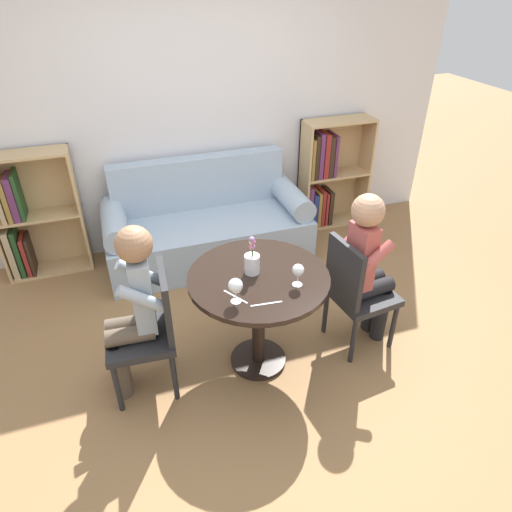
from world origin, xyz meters
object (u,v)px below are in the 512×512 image
couch (207,228)px  chair_left (150,327)px  bookshelf_right (325,176)px  wine_glass_right (298,271)px  person_right (368,266)px  person_left (132,308)px  wine_glass_left (236,286)px  chair_right (355,290)px  bookshelf_left (28,217)px  flower_vase (252,261)px

couch → chair_left: 1.64m
bookshelf_right → wine_glass_right: size_ratio=7.59×
wine_glass_right → person_right: bearing=14.3°
person_left → person_right: bearing=91.5°
person_right → wine_glass_left: (-1.01, -0.19, 0.20)m
chair_right → person_right: person_right is taller
chair_left → person_left: size_ratio=0.74×
couch → person_left: person_left is taller
bookshelf_left → wine_glass_right: bearing=-48.1°
chair_left → person_right: (1.52, -0.05, 0.18)m
person_right → bookshelf_right: bearing=-23.9°
person_right → bookshelf_left: bearing=46.1°
bookshelf_right → flower_vase: bearing=-128.8°
chair_right → flower_vase: flower_vase is taller
chair_left → flower_vase: size_ratio=3.32×
couch → bookshelf_left: bookshelf_left is taller
couch → person_right: 1.76m
chair_left → person_right: person_right is taller
wine_glass_right → bookshelf_left: bearing=131.9°
bookshelf_right → chair_right: (-0.64, -1.80, -0.06)m
person_right → wine_glass_right: person_right is taller
flower_vase → couch: bearing=88.9°
chair_right → person_left: bearing=80.3°
person_right → flower_vase: person_right is taller
flower_vase → wine_glass_right: bearing=-44.2°
chair_right → person_right: 0.20m
bookshelf_right → wine_glass_left: (-1.57, -1.97, 0.32)m
chair_left → person_right: bearing=91.7°
bookshelf_right → person_right: person_right is taller
chair_right → wine_glass_left: 1.02m
flower_vase → chair_left: bearing=-179.1°
bookshelf_left → wine_glass_right: (1.74, -1.94, 0.31)m
bookshelf_right → wine_glass_left: bearing=-128.5°
chair_left → flower_vase: bearing=94.7°
couch → bookshelf_right: size_ratio=1.65×
person_left → person_right: person_right is taller
bookshelf_left → flower_vase: bearing=-48.6°
bookshelf_left → chair_left: (0.83, -1.73, -0.06)m
bookshelf_right → chair_left: bearing=-140.2°
flower_vase → person_right: bearing=-4.4°
chair_right → flower_vase: (-0.74, 0.08, 0.35)m
bookshelf_right → person_left: (-2.16, -1.72, 0.12)m
wine_glass_left → chair_right: bearing=10.6°
bookshelf_right → flower_vase: (-1.38, -1.72, 0.30)m
couch → bookshelf_left: 1.59m
wine_glass_left → flower_vase: flower_vase is taller
couch → wine_glass_left: size_ratio=11.59×
person_left → wine_glass_left: 0.67m
person_right → chair_left: bearing=81.3°
bookshelf_left → person_left: size_ratio=0.93×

